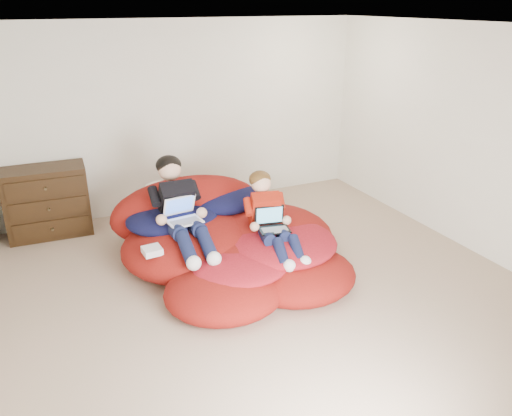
{
  "coord_description": "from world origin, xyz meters",
  "views": [
    {
      "loc": [
        -1.98,
        -3.94,
        2.7
      ],
      "look_at": [
        0.05,
        0.4,
        0.7
      ],
      "focal_mm": 35.0,
      "sensor_mm": 36.0,
      "label": 1
    }
  ],
  "objects_px": {
    "older_boy": "(179,205)",
    "laptop_white": "(182,214)",
    "beanbag_pile": "(229,241)",
    "younger_boy": "(270,215)",
    "dresser": "(47,202)",
    "laptop_black": "(272,223)"
  },
  "relations": [
    {
      "from": "laptop_white",
      "to": "older_boy",
      "type": "bearing_deg",
      "value": 90.0
    },
    {
      "from": "older_boy",
      "to": "younger_boy",
      "type": "xyz_separation_m",
      "value": [
        0.82,
        -0.48,
        -0.08
      ]
    },
    {
      "from": "younger_boy",
      "to": "laptop_black",
      "type": "bearing_deg",
      "value": -90.0
    },
    {
      "from": "older_boy",
      "to": "younger_boy",
      "type": "distance_m",
      "value": 0.96
    },
    {
      "from": "older_boy",
      "to": "laptop_black",
      "type": "distance_m",
      "value": 0.99
    },
    {
      "from": "beanbag_pile",
      "to": "younger_boy",
      "type": "bearing_deg",
      "value": -45.0
    },
    {
      "from": "beanbag_pile",
      "to": "younger_boy",
      "type": "relative_size",
      "value": 2.39
    },
    {
      "from": "older_boy",
      "to": "laptop_white",
      "type": "xyz_separation_m",
      "value": [
        0.0,
        -0.09,
        -0.08
      ]
    },
    {
      "from": "older_boy",
      "to": "laptop_black",
      "type": "xyz_separation_m",
      "value": [
        0.82,
        -0.53,
        -0.15
      ]
    },
    {
      "from": "dresser",
      "to": "laptop_black",
      "type": "xyz_separation_m",
      "value": [
        2.06,
        -1.99,
        0.13
      ]
    },
    {
      "from": "older_boy",
      "to": "dresser",
      "type": "bearing_deg",
      "value": 130.39
    },
    {
      "from": "beanbag_pile",
      "to": "younger_boy",
      "type": "distance_m",
      "value": 0.61
    },
    {
      "from": "younger_boy",
      "to": "older_boy",
      "type": "bearing_deg",
      "value": 149.57
    },
    {
      "from": "laptop_white",
      "to": "laptop_black",
      "type": "height_order",
      "value": "laptop_white"
    },
    {
      "from": "dresser",
      "to": "laptop_white",
      "type": "height_order",
      "value": "dresser"
    },
    {
      "from": "older_boy",
      "to": "laptop_black",
      "type": "bearing_deg",
      "value": -32.99
    },
    {
      "from": "beanbag_pile",
      "to": "laptop_black",
      "type": "height_order",
      "value": "beanbag_pile"
    },
    {
      "from": "laptop_white",
      "to": "beanbag_pile",
      "type": "bearing_deg",
      "value": -6.94
    },
    {
      "from": "younger_boy",
      "to": "laptop_white",
      "type": "distance_m",
      "value": 0.91
    },
    {
      "from": "dresser",
      "to": "older_boy",
      "type": "xyz_separation_m",
      "value": [
        1.24,
        -1.46,
        0.29
      ]
    },
    {
      "from": "older_boy",
      "to": "laptop_white",
      "type": "bearing_deg",
      "value": -90.0
    },
    {
      "from": "laptop_black",
      "to": "laptop_white",
      "type": "bearing_deg",
      "value": 151.61
    }
  ]
}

